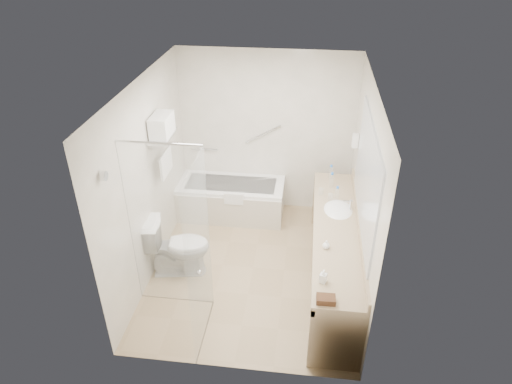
# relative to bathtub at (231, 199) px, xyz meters

# --- Properties ---
(floor) EXTENTS (3.20, 3.20, 0.00)m
(floor) POSITION_rel_bathtub_xyz_m (0.50, -1.24, -0.28)
(floor) COLOR tan
(floor) RESTS_ON ground
(ceiling) EXTENTS (2.60, 3.20, 0.10)m
(ceiling) POSITION_rel_bathtub_xyz_m (0.50, -1.24, 2.22)
(ceiling) COLOR silver
(ceiling) RESTS_ON wall_back
(wall_back) EXTENTS (2.60, 0.10, 2.50)m
(wall_back) POSITION_rel_bathtub_xyz_m (0.50, 0.36, 0.97)
(wall_back) COLOR silver
(wall_back) RESTS_ON ground
(wall_front) EXTENTS (2.60, 0.10, 2.50)m
(wall_front) POSITION_rel_bathtub_xyz_m (0.50, -2.84, 0.97)
(wall_front) COLOR silver
(wall_front) RESTS_ON ground
(wall_left) EXTENTS (0.10, 3.20, 2.50)m
(wall_left) POSITION_rel_bathtub_xyz_m (-0.80, -1.24, 0.97)
(wall_left) COLOR silver
(wall_left) RESTS_ON ground
(wall_right) EXTENTS (0.10, 3.20, 2.50)m
(wall_right) POSITION_rel_bathtub_xyz_m (1.80, -1.24, 0.97)
(wall_right) COLOR silver
(wall_right) RESTS_ON ground
(bathtub) EXTENTS (1.60, 0.73, 0.59)m
(bathtub) POSITION_rel_bathtub_xyz_m (0.00, 0.00, 0.00)
(bathtub) COLOR white
(bathtub) RESTS_ON floor
(grab_bar_short) EXTENTS (0.40, 0.03, 0.03)m
(grab_bar_short) POSITION_rel_bathtub_xyz_m (-0.45, 0.32, 0.67)
(grab_bar_short) COLOR silver
(grab_bar_short) RESTS_ON wall_back
(grab_bar_long) EXTENTS (0.53, 0.03, 0.33)m
(grab_bar_long) POSITION_rel_bathtub_xyz_m (0.45, 0.32, 0.97)
(grab_bar_long) COLOR silver
(grab_bar_long) RESTS_ON wall_back
(shower_enclosure) EXTENTS (0.96, 0.91, 2.11)m
(shower_enclosure) POSITION_rel_bathtub_xyz_m (-0.13, -2.16, 0.79)
(shower_enclosure) COLOR silver
(shower_enclosure) RESTS_ON floor
(towel_shelf) EXTENTS (0.24, 0.55, 0.81)m
(towel_shelf) POSITION_rel_bathtub_xyz_m (-0.67, -0.89, 1.48)
(towel_shelf) COLOR silver
(towel_shelf) RESTS_ON wall_left
(vanity_counter) EXTENTS (0.55, 2.70, 0.95)m
(vanity_counter) POSITION_rel_bathtub_xyz_m (1.52, -1.39, 0.36)
(vanity_counter) COLOR tan
(vanity_counter) RESTS_ON floor
(sink) EXTENTS (0.40, 0.52, 0.14)m
(sink) POSITION_rel_bathtub_xyz_m (1.55, -0.99, 0.54)
(sink) COLOR white
(sink) RESTS_ON vanity_counter
(faucet) EXTENTS (0.03, 0.03, 0.14)m
(faucet) POSITION_rel_bathtub_xyz_m (1.70, -0.99, 0.65)
(faucet) COLOR silver
(faucet) RESTS_ON vanity_counter
(mirror) EXTENTS (0.02, 2.00, 1.20)m
(mirror) POSITION_rel_bathtub_xyz_m (1.79, -1.39, 1.27)
(mirror) COLOR #AEB4BA
(mirror) RESTS_ON wall_right
(hairdryer_unit) EXTENTS (0.08, 0.10, 0.18)m
(hairdryer_unit) POSITION_rel_bathtub_xyz_m (1.75, -0.19, 1.17)
(hairdryer_unit) COLOR white
(hairdryer_unit) RESTS_ON wall_right
(toilet) EXTENTS (0.87, 0.57, 0.79)m
(toilet) POSITION_rel_bathtub_xyz_m (-0.45, -1.41, 0.12)
(toilet) COLOR white
(toilet) RESTS_ON floor
(amenity_basket) EXTENTS (0.19, 0.13, 0.06)m
(amenity_basket) POSITION_rel_bathtub_xyz_m (1.38, -2.64, 0.61)
(amenity_basket) COLOR #4B2C1A
(amenity_basket) RESTS_ON vanity_counter
(soap_bottle_a) EXTENTS (0.12, 0.16, 0.07)m
(soap_bottle_a) POSITION_rel_bathtub_xyz_m (1.36, -2.36, 0.61)
(soap_bottle_a) COLOR white
(soap_bottle_a) RESTS_ON vanity_counter
(soap_bottle_b) EXTENTS (0.09, 0.11, 0.08)m
(soap_bottle_b) POSITION_rel_bathtub_xyz_m (1.39, -1.80, 0.62)
(soap_bottle_b) COLOR white
(soap_bottle_b) RESTS_ON vanity_counter
(water_bottle_left) EXTENTS (0.07, 0.07, 0.21)m
(water_bottle_left) POSITION_rel_bathtub_xyz_m (1.47, -0.20, 0.67)
(water_bottle_left) COLOR silver
(water_bottle_left) RESTS_ON vanity_counter
(water_bottle_mid) EXTENTS (0.07, 0.07, 0.21)m
(water_bottle_mid) POSITION_rel_bathtub_xyz_m (1.47, -0.42, 0.67)
(water_bottle_mid) COLOR silver
(water_bottle_mid) RESTS_ON vanity_counter
(water_bottle_right) EXTENTS (0.06, 0.06, 0.20)m
(water_bottle_right) POSITION_rel_bathtub_xyz_m (1.54, -0.75, 0.66)
(water_bottle_right) COLOR silver
(water_bottle_right) RESTS_ON vanity_counter
(drinking_glass_near) EXTENTS (0.09, 0.09, 0.09)m
(drinking_glass_near) POSITION_rel_bathtub_xyz_m (1.33, -0.64, 0.62)
(drinking_glass_near) COLOR silver
(drinking_glass_near) RESTS_ON vanity_counter
(drinking_glass_far) EXTENTS (0.08, 0.08, 0.09)m
(drinking_glass_far) POSITION_rel_bathtub_xyz_m (1.46, -0.78, 0.62)
(drinking_glass_far) COLOR silver
(drinking_glass_far) RESTS_ON vanity_counter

